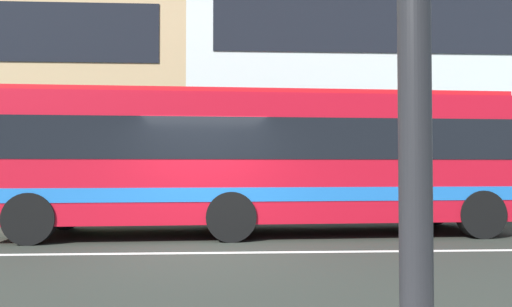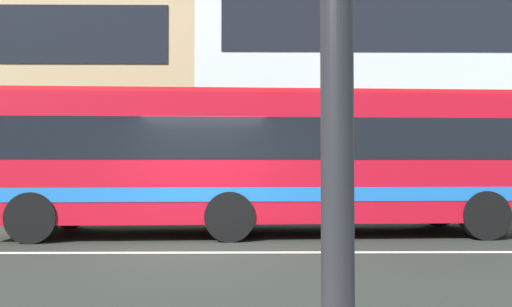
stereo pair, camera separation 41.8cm
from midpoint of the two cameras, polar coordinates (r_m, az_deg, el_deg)
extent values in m
plane|color=#2B2F28|center=(8.51, -5.64, -11.69)|extent=(160.00, 160.00, 0.00)
cube|color=silver|center=(8.51, -5.64, -11.66)|extent=(60.00, 0.16, 0.01)
cube|color=#215B2B|center=(14.58, 6.32, -5.84)|extent=(18.40, 1.10, 0.81)
cube|color=silver|center=(26.46, 23.56, 8.55)|extent=(25.25, 11.76, 12.15)
cube|color=red|center=(10.74, 1.63, -0.64)|extent=(11.16, 2.91, 2.64)
cube|color=black|center=(10.75, 1.63, 1.47)|extent=(10.50, 2.91, 0.84)
cube|color=blue|center=(10.75, 1.63, -4.51)|extent=(10.94, 2.93, 0.28)
cube|color=red|center=(10.85, 1.62, 6.66)|extent=(10.71, 2.50, 0.12)
cube|color=black|center=(12.48, 27.95, 1.23)|extent=(0.11, 2.08, 0.93)
cylinder|color=black|center=(13.04, 21.62, -5.83)|extent=(1.01, 0.32, 1.00)
cylinder|color=black|center=(11.02, 26.56, -6.59)|extent=(1.01, 0.32, 1.00)
cylinder|color=black|center=(11.88, -2.09, -6.37)|extent=(1.01, 0.32, 1.00)
cylinder|color=black|center=(9.62, -1.91, -7.51)|extent=(1.01, 0.32, 1.00)
cylinder|color=black|center=(12.44, -20.25, -6.06)|extent=(1.01, 0.32, 1.00)
cylinder|color=black|center=(10.30, -24.07, -6.98)|extent=(1.01, 0.32, 1.00)
camera|label=1|loc=(0.21, -88.84, -0.03)|focal=33.57mm
camera|label=2|loc=(0.21, 91.16, 0.03)|focal=33.57mm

